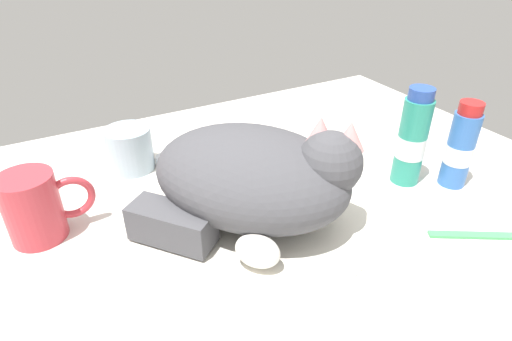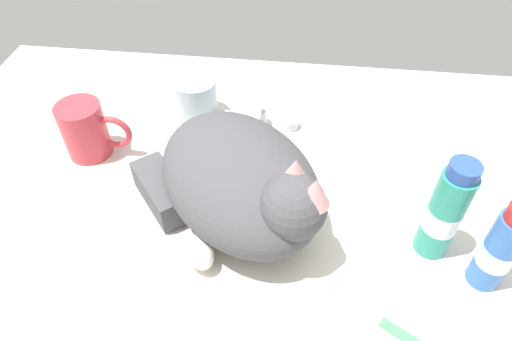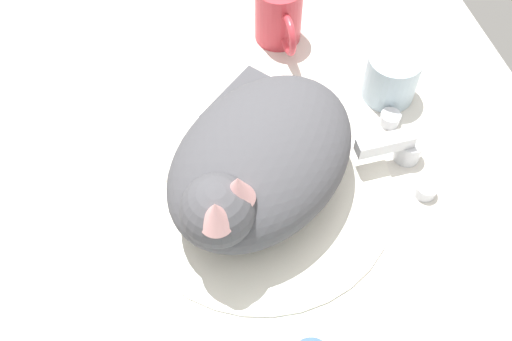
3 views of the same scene
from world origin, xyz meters
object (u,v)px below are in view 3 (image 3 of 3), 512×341
faucet (401,148)px  coffee_mug (279,15)px  cat (256,162)px  rinse_cup (391,77)px

faucet → coffee_mug: bearing=-160.8°
faucet → cat: size_ratio=0.45×
faucet → cat: cat is taller
rinse_cup → faucet: bearing=-14.5°
cat → coffee_mug: bearing=157.9°
faucet → coffee_mug: 27.66cm
faucet → rinse_cup: size_ratio=1.98×
cat → rinse_cup: size_ratio=4.41×
cat → rinse_cup: bearing=116.7°
faucet → rinse_cup: (-11.00, 2.85, 1.35)cm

